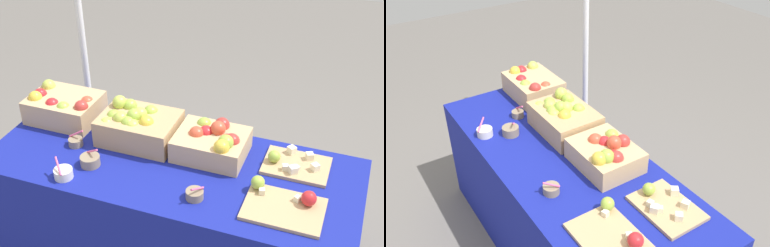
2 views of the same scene
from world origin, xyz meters
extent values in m
cube|color=navy|center=(0.00, 0.00, 0.37)|extent=(1.90, 0.76, 0.74)
cube|color=tan|center=(-0.73, 0.19, 0.81)|extent=(0.39, 0.29, 0.14)
sphere|color=gold|center=(-0.87, 0.13, 0.88)|extent=(0.08, 0.08, 0.08)
sphere|color=#B2C64C|center=(-0.88, 0.27, 0.88)|extent=(0.08, 0.08, 0.08)
sphere|color=#D14C33|center=(-0.59, 0.21, 0.86)|extent=(0.08, 0.08, 0.08)
sphere|color=red|center=(-0.76, 0.12, 0.86)|extent=(0.08, 0.08, 0.08)
sphere|color=#B2332D|center=(-0.58, 0.13, 0.88)|extent=(0.08, 0.08, 0.08)
sphere|color=#99B742|center=(-0.68, 0.11, 0.86)|extent=(0.08, 0.08, 0.08)
sphere|color=red|center=(-0.87, 0.17, 0.87)|extent=(0.08, 0.08, 0.08)
cube|color=tan|center=(-0.24, 0.14, 0.81)|extent=(0.41, 0.30, 0.15)
sphere|color=#99B742|center=(-0.27, 0.07, 0.87)|extent=(0.08, 0.08, 0.08)
sphere|color=#99B742|center=(-0.33, 0.22, 0.89)|extent=(0.08, 0.08, 0.08)
sphere|color=#B2C64C|center=(-0.39, 0.05, 0.86)|extent=(0.08, 0.08, 0.08)
sphere|color=#B2C64C|center=(-0.38, 0.20, 0.91)|extent=(0.08, 0.08, 0.08)
sphere|color=#99B742|center=(-0.38, 0.11, 0.87)|extent=(0.08, 0.08, 0.08)
sphere|color=#B2C64C|center=(-0.24, 0.07, 0.87)|extent=(0.08, 0.08, 0.08)
sphere|color=#B2C64C|center=(-0.32, 0.09, 0.89)|extent=(0.08, 0.08, 0.08)
sphere|color=#99B742|center=(-0.21, 0.22, 0.88)|extent=(0.08, 0.08, 0.08)
sphere|color=#B2C64C|center=(-0.24, 0.15, 0.90)|extent=(0.08, 0.08, 0.08)
sphere|color=gold|center=(-0.18, 0.10, 0.88)|extent=(0.08, 0.08, 0.08)
sphere|color=#99B742|center=(-0.26, 0.12, 0.90)|extent=(0.08, 0.08, 0.08)
cube|color=tan|center=(0.16, 0.14, 0.80)|extent=(0.36, 0.29, 0.12)
sphere|color=red|center=(0.25, 0.13, 0.85)|extent=(0.08, 0.08, 0.08)
sphere|color=gold|center=(0.25, 0.04, 0.87)|extent=(0.08, 0.08, 0.08)
sphere|color=#99B742|center=(0.25, 0.08, 0.88)|extent=(0.08, 0.08, 0.08)
sphere|color=#B2332D|center=(0.19, 0.24, 0.87)|extent=(0.08, 0.08, 0.08)
sphere|color=#D14C33|center=(0.08, 0.13, 0.86)|extent=(0.08, 0.08, 0.08)
sphere|color=#B2332D|center=(0.27, 0.13, 0.86)|extent=(0.08, 0.08, 0.08)
sphere|color=#99B742|center=(0.09, 0.24, 0.85)|extent=(0.08, 0.08, 0.08)
sphere|color=#D14C33|center=(0.18, 0.18, 0.88)|extent=(0.08, 0.08, 0.08)
sphere|color=red|center=(0.12, 0.16, 0.85)|extent=(0.08, 0.08, 0.08)
cube|color=tan|center=(0.61, -0.15, 0.75)|extent=(0.36, 0.26, 0.02)
sphere|color=red|center=(0.70, -0.09, 0.79)|extent=(0.07, 0.07, 0.07)
cube|color=beige|center=(0.65, -0.09, 0.77)|extent=(0.04, 0.04, 0.03)
cube|color=beige|center=(0.49, -0.09, 0.77)|extent=(0.03, 0.03, 0.03)
sphere|color=#99B742|center=(0.46, -0.06, 0.79)|extent=(0.07, 0.07, 0.07)
cube|color=tan|center=(0.60, 0.19, 0.75)|extent=(0.32, 0.24, 0.02)
cube|color=beige|center=(0.69, 0.17, 0.78)|extent=(0.05, 0.05, 0.04)
cube|color=beige|center=(0.55, 0.27, 0.78)|extent=(0.05, 0.05, 0.04)
cube|color=beige|center=(0.59, 0.11, 0.78)|extent=(0.05, 0.05, 0.04)
cube|color=beige|center=(0.55, 0.12, 0.77)|extent=(0.04, 0.04, 0.03)
cube|color=beige|center=(0.60, 0.13, 0.77)|extent=(0.04, 0.04, 0.03)
sphere|color=#99B742|center=(0.49, 0.17, 0.79)|extent=(0.06, 0.06, 0.06)
cube|color=beige|center=(0.65, 0.25, 0.78)|extent=(0.05, 0.05, 0.04)
cylinder|color=gray|center=(-0.38, -0.15, 0.77)|extent=(0.10, 0.10, 0.05)
cylinder|color=#EA598C|center=(-0.37, -0.14, 0.81)|extent=(0.08, 0.03, 0.05)
cylinder|color=silver|center=(-0.45, -0.29, 0.76)|extent=(0.09, 0.09, 0.05)
cylinder|color=#EA598C|center=(-0.47, -0.30, 0.81)|extent=(0.07, 0.08, 0.06)
cylinder|color=gray|center=(0.20, -0.21, 0.76)|extent=(0.08, 0.08, 0.04)
cylinder|color=#EA598C|center=(0.22, -0.22, 0.81)|extent=(0.04, 0.08, 0.04)
cylinder|color=gray|center=(-0.54, -0.03, 0.76)|extent=(0.08, 0.08, 0.04)
cylinder|color=#EA598C|center=(-0.54, -0.01, 0.80)|extent=(0.09, 0.01, 0.06)
cylinder|color=white|center=(-0.93, 0.75, 1.08)|extent=(0.04, 0.04, 2.16)
camera|label=1|loc=(0.84, -1.99, 2.37)|focal=49.80mm
camera|label=2|loc=(1.62, -0.98, 2.18)|focal=40.13mm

